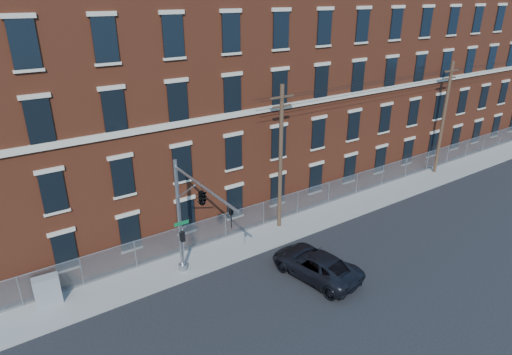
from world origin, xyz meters
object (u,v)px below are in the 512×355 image
Objects in this scene: traffic_signal_mast at (196,205)px; utility_cabinet at (47,290)px; pickup_truck at (316,265)px; utility_pole_near at (281,156)px.

utility_cabinet is at bearing 153.77° from traffic_signal_mast.
traffic_signal_mast is 1.26× the size of pickup_truck.
traffic_signal_mast is 8.70m from utility_pole_near.
traffic_signal_mast is 0.70× the size of utility_pole_near.
traffic_signal_mast is 4.34× the size of utility_cabinet.
utility_cabinet is (-13.42, 5.98, 0.15)m from pickup_truck.
utility_pole_near is 15.82m from utility_cabinet.
traffic_signal_mast is at bearing -31.08° from pickup_truck.
traffic_signal_mast is 9.17m from utility_cabinet.
utility_pole_near is 6.20× the size of utility_cabinet.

